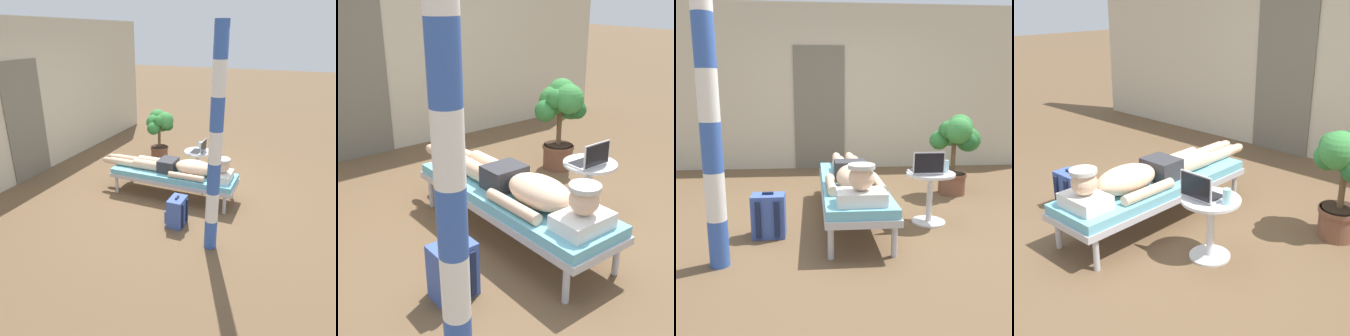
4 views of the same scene
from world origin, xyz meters
The scene contains 11 objects.
ground_plane centered at (0.00, 0.00, 0.00)m, with size 40.00×40.00×0.00m, color brown.
house_wall_back centered at (-0.12, 2.82, 1.35)m, with size 7.60×0.20×2.70m, color beige.
house_door_panel centered at (-0.39, 2.71, 1.02)m, with size 0.84×0.03×2.04m, color #6D6759.
lounge_chair centered at (-0.12, 0.06, 0.35)m, with size 0.61×1.99×0.42m.
person_reclining centered at (-0.12, -0.04, 0.52)m, with size 0.53×2.17×0.33m.
side_table centered at (0.66, -0.08, 0.36)m, with size 0.48×0.48×0.52m.
laptop centered at (0.60, -0.13, 0.58)m, with size 0.31×0.24×0.23m.
drink_glass centered at (0.81, -0.08, 0.58)m, with size 0.06×0.06×0.12m, color #99D8E5.
backpack centered at (-0.93, -0.31, 0.20)m, with size 0.30×0.26×0.42m.
potted_plant centered at (1.31, 0.94, 0.67)m, with size 0.65×0.56×1.03m.
porch_post centered at (-1.24, -0.87, 1.29)m, with size 0.15×0.15×2.58m.
Camera 3 is at (-0.51, -3.60, 1.33)m, focal length 39.63 mm.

